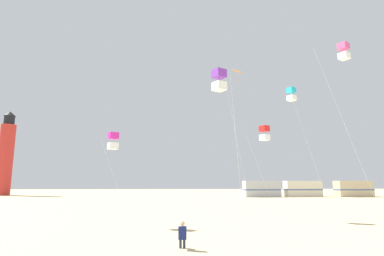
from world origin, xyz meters
TOP-DOWN VIEW (x-y plane):
  - kite_flyer_standing at (-1.25, 6.98)m, footprint 0.35×0.51m
  - kite_box_scarlet at (5.40, 16.50)m, footprint 2.02×2.02m
  - kite_box_violet at (0.75, 9.08)m, footprint 1.66×1.66m
  - kite_box_rainbow at (10.03, 12.75)m, footprint 2.70×2.70m
  - kite_diamond_orange at (4.52, 21.50)m, footprint 2.14×2.14m
  - kite_box_cyan at (8.43, 18.26)m, footprint 3.38×2.65m
  - kite_box_magenta at (-5.68, 14.37)m, footprint 1.99×1.86m
  - lighthouse_distant at (-34.65, 57.14)m, footprint 2.80×2.80m
  - rv_van_silver at (14.37, 48.37)m, footprint 6.55×2.66m
  - rv_van_cream at (21.93, 48.47)m, footprint 6.46×2.38m
  - rv_van_tan at (30.95, 47.66)m, footprint 6.54×2.62m

SIDE VIEW (x-z plane):
  - kite_flyer_standing at x=-1.25m, z-range 0.03..1.19m
  - rv_van_silver at x=14.37m, z-range -0.01..2.79m
  - rv_van_cream at x=21.93m, z-range -0.01..2.79m
  - rv_van_tan at x=30.95m, z-range -0.01..2.79m
  - kite_box_magenta at x=-5.68m, z-range 2.45..8.50m
  - kite_box_scarlet at x=5.40m, z-range 2.93..9.95m
  - lighthouse_distant at x=-34.65m, z-range -0.56..16.24m
  - kite_box_violet at x=0.75m, z-range 3.76..12.45m
  - kite_box_cyan at x=8.43m, z-range 4.75..15.44m
  - kite_box_rainbow at x=10.03m, z-range 5.50..17.71m
  - kite_diamond_orange at x=4.52m, z-range 5.84..19.34m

